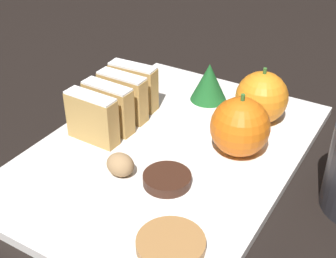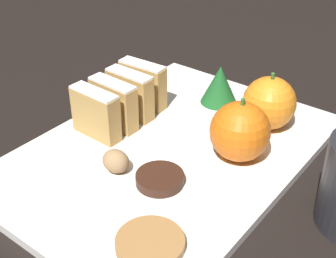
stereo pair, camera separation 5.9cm
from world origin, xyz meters
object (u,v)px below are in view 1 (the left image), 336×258
(orange_near, at_px, (240,127))
(chocolate_cookie, at_px, (167,179))
(walnut, at_px, (120,165))
(orange_far, at_px, (262,97))

(orange_near, height_order, chocolate_cookie, orange_near)
(orange_near, height_order, walnut, orange_near)
(orange_far, xyz_separation_m, walnut, (-0.10, -0.20, -0.02))
(orange_far, relative_size, chocolate_cookie, 1.42)
(orange_far, bearing_deg, walnut, -115.13)
(orange_near, height_order, orange_far, orange_near)
(walnut, distance_m, chocolate_cookie, 0.06)
(orange_near, xyz_separation_m, orange_far, (-0.01, 0.09, -0.00))
(walnut, xyz_separation_m, chocolate_cookie, (0.06, 0.01, -0.01))
(orange_near, distance_m, chocolate_cookie, 0.12)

